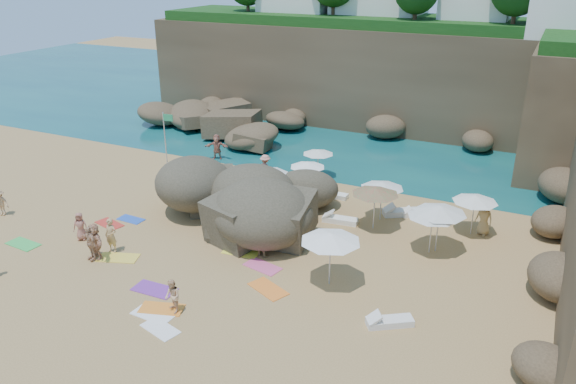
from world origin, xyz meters
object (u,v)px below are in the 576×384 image
at_px(flag_pole, 166,134).
at_px(lounger_0, 417,213).
at_px(parasol_2, 475,199).
at_px(person_stand_5, 217,147).
at_px(rock_outcrop, 246,215).
at_px(parasol_0, 318,152).
at_px(person_stand_3, 295,206).
at_px(person_stand_4, 484,218).
at_px(person_stand_2, 265,169).
at_px(person_stand_1, 262,240).
at_px(parasol_1, 308,164).

relative_size(flag_pole, lounger_0, 2.41).
relative_size(parasol_2, person_stand_5, 1.27).
xyz_separation_m(rock_outcrop, parasol_2, (11.50, 3.08, 1.96)).
bearing_deg(rock_outcrop, parasol_0, 80.00).
bearing_deg(person_stand_3, flag_pole, 112.89).
xyz_separation_m(flag_pole, person_stand_4, (20.29, -0.79, -1.59)).
xyz_separation_m(person_stand_2, person_stand_3, (3.98, -4.19, -0.07)).
bearing_deg(person_stand_2, person_stand_5, -14.20).
height_order(rock_outcrop, person_stand_4, person_stand_4).
height_order(person_stand_3, person_stand_4, person_stand_4).
xyz_separation_m(person_stand_3, person_stand_5, (-9.16, 6.70, 0.04)).
height_order(parasol_0, person_stand_2, parasol_0).
xyz_separation_m(flag_pole, person_stand_1, (11.15, -7.65, -1.71)).
xyz_separation_m(parasol_1, person_stand_5, (-8.24, 2.94, -0.93)).
xyz_separation_m(parasol_1, person_stand_4, (10.31, -1.09, -0.92)).
height_order(parasol_1, person_stand_5, parasol_1).
distance_m(parasol_2, person_stand_4, 1.21).
bearing_deg(rock_outcrop, person_stand_2, 105.51).
bearing_deg(person_stand_3, parasol_1, 54.27).
height_order(parasol_2, person_stand_4, parasol_2).
bearing_deg(person_stand_5, rock_outcrop, -69.09).
xyz_separation_m(parasol_2, person_stand_1, (-8.61, -6.62, -1.17)).
height_order(parasol_1, parasol_2, parasol_2).
relative_size(parasol_2, lounger_0, 1.39).
relative_size(parasol_1, parasol_2, 0.93).
bearing_deg(parasol_0, person_stand_1, -81.32).
distance_m(parasol_0, person_stand_1, 10.83).
bearing_deg(parasol_0, parasol_1, -80.32).
xyz_separation_m(parasol_0, person_stand_5, (-7.77, 0.22, -0.83)).
relative_size(person_stand_4, person_stand_5, 1.01).
distance_m(person_stand_2, person_stand_3, 5.78).
distance_m(flag_pole, person_stand_1, 13.63).
bearing_deg(parasol_0, flag_pole, -162.40).
distance_m(lounger_0, person_stand_4, 3.73).
xyz_separation_m(rock_outcrop, parasol_0, (1.26, 7.13, 1.72)).
xyz_separation_m(parasol_1, person_stand_2, (-3.06, 0.43, -0.91)).
height_order(person_stand_1, person_stand_5, person_stand_5).
distance_m(parasol_0, person_stand_4, 11.46).
xyz_separation_m(parasol_2, lounger_0, (-3.04, 0.97, -1.84)).
bearing_deg(person_stand_5, parasol_2, -33.99).
height_order(parasol_1, person_stand_4, parasol_1).
bearing_deg(rock_outcrop, flag_pole, 153.58).
relative_size(parasol_0, person_stand_2, 1.08).
xyz_separation_m(flag_pole, person_stand_2, (6.92, 0.73, -1.58)).
bearing_deg(person_stand_4, person_stand_1, -123.64).
relative_size(flag_pole, parasol_1, 1.87).
xyz_separation_m(lounger_0, person_stand_5, (-14.97, 3.30, 0.77)).
bearing_deg(person_stand_1, person_stand_5, -40.98).
height_order(flag_pole, person_stand_1, flag_pole).
bearing_deg(flag_pole, person_stand_2, 5.99).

